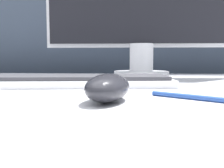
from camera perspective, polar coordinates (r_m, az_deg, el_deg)
name	(u,v)px	position (r m, az deg, el deg)	size (l,w,h in m)	color
partition_panel	(131,74)	(1.19, 4.15, 2.11)	(5.00, 0.03, 1.43)	#333D4C
computer_mouse_near	(110,88)	(0.37, -0.35, -0.81)	(0.08, 0.12, 0.04)	#232328
keyboard	(78,81)	(0.58, -7.33, 0.62)	(0.43, 0.16, 0.02)	silver
pen	(201,98)	(0.41, 18.78, -2.85)	(0.13, 0.10, 0.01)	#284C9E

